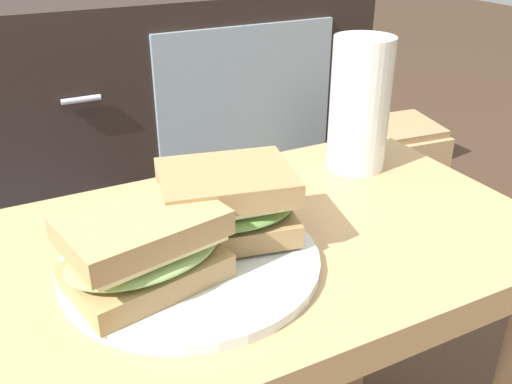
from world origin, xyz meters
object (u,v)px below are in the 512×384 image
at_px(plate, 191,261).
at_px(paper_bag, 388,191).
at_px(sandwich_back, 227,203).
at_px(tv_cabinet, 170,104).
at_px(beer_glass, 359,107).
at_px(sandwich_front, 144,249).

relative_size(plate, paper_bag, 0.73).
bearing_deg(plate, paper_bag, 36.33).
xyz_separation_m(sandwich_back, paper_bag, (0.63, 0.48, -0.35)).
xyz_separation_m(tv_cabinet, paper_bag, (0.36, -0.47, -0.13)).
bearing_deg(sandwich_back, beer_glass, 23.57).
height_order(tv_cabinet, sandwich_back, tv_cabinet).
height_order(tv_cabinet, beer_glass, beer_glass).
height_order(sandwich_back, beer_glass, beer_glass).
distance_m(sandwich_front, paper_bag, 0.95).
bearing_deg(sandwich_back, tv_cabinet, 74.54).
distance_m(plate, sandwich_back, 0.06).
relative_size(plate, beer_glass, 1.46).
distance_m(beer_glass, paper_bag, 0.67).
xyz_separation_m(sandwich_front, beer_glass, (0.32, 0.13, 0.04)).
relative_size(tv_cabinet, sandwich_front, 6.24).
bearing_deg(beer_glass, sandwich_back, -156.43).
relative_size(tv_cabinet, sandwich_back, 6.31).
relative_size(plate, sandwich_front, 1.56).
distance_m(tv_cabinet, paper_bag, 0.61).
bearing_deg(plate, tv_cabinet, 72.27).
xyz_separation_m(tv_cabinet, sandwich_back, (-0.26, -0.95, 0.22)).
xyz_separation_m(plate, sandwich_back, (0.05, 0.02, 0.04)).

